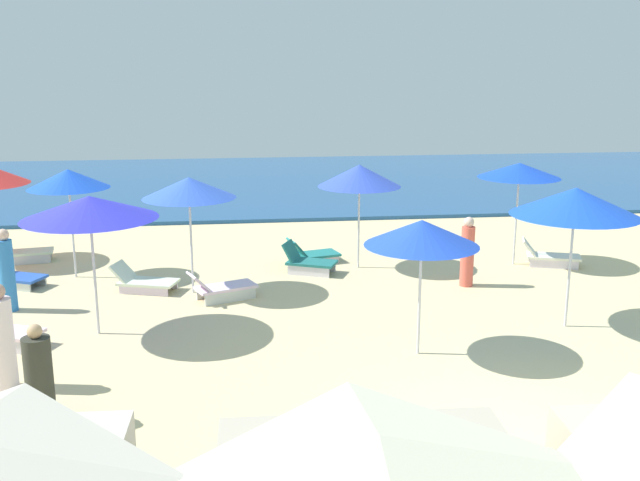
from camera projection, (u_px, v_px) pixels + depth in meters
ground_plane at (508, 455)px, 9.69m from camera, size 60.00×60.00×0.00m
ocean at (316, 181)px, 31.20m from camera, size 60.00×15.37×0.12m
umbrella_0 at (68, 179)px, 17.08m from camera, size 1.88×1.88×2.60m
lounge_chair_0_0 at (14, 276)px, 16.85m from camera, size 1.40×1.08×0.70m
umbrella_1 at (89, 208)px, 13.41m from camera, size 2.47×2.47×2.65m
lounge_chair_1_0 at (4, 332)px, 13.32m from camera, size 1.40×1.05×0.71m
umbrella_2 at (575, 202)px, 13.79m from camera, size 2.40×2.40×2.73m
umbrella_4 at (359, 176)px, 17.91m from camera, size 2.04×2.04×2.58m
lounge_chair_4_0 at (312, 254)px, 18.83m from camera, size 1.41×0.97×0.66m
lounge_chair_4_1 at (308, 262)px, 17.92m from camera, size 1.40×1.09×0.75m
umbrella_6 at (189, 188)px, 15.89m from camera, size 2.03×2.03×2.60m
lounge_chair_6_0 at (143, 281)px, 16.51m from camera, size 1.56×1.05×0.63m
lounge_chair_6_1 at (221, 288)px, 15.90m from camera, size 1.55×1.08×0.67m
umbrella_7 at (519, 170)px, 18.19m from camera, size 2.03×2.03×2.59m
lounge_chair_7_0 at (549, 256)px, 18.56m from camera, size 1.54×1.03×0.66m
lounge_chair_8_0 at (24, 252)px, 18.88m from camera, size 1.41×0.81×0.74m
umbrella_9 at (422, 233)px, 12.52m from camera, size 1.97×1.97×2.41m
beachgoer_1 at (2, 340)px, 11.48m from camera, size 0.54×0.54×1.72m
beachgoer_2 at (467, 253)px, 16.79m from camera, size 0.38×0.38×1.61m
beachgoer_3 at (39, 379)px, 10.38m from camera, size 0.42×0.42×1.49m
beachgoer_4 at (7, 272)px, 15.09m from camera, size 0.44×0.44×1.73m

